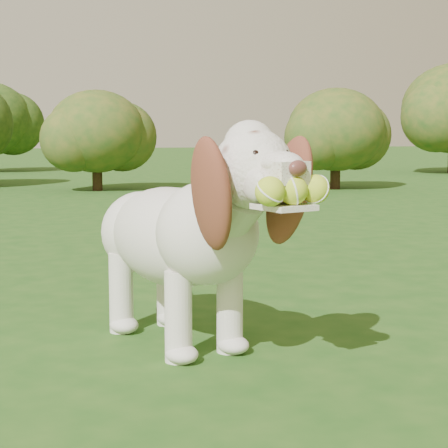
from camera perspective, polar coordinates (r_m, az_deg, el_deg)
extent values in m
plane|color=#1D4B15|center=(3.13, -13.26, -8.85)|extent=(80.00, 80.00, 0.00)
ellipsoid|color=silver|center=(3.01, -4.07, -0.94)|extent=(0.58, 0.83, 0.40)
ellipsoid|color=silver|center=(2.76, -1.27, -0.69)|extent=(0.48, 0.48, 0.39)
ellipsoid|color=silver|center=(3.24, -6.27, -0.61)|extent=(0.44, 0.44, 0.35)
cylinder|color=silver|center=(2.63, 0.40, 1.15)|extent=(0.28, 0.35, 0.30)
sphere|color=silver|center=(2.50, 2.25, 4.23)|extent=(0.34, 0.34, 0.27)
sphere|color=silver|center=(2.51, 1.96, 5.93)|extent=(0.22, 0.22, 0.18)
cube|color=silver|center=(2.37, 4.37, 3.93)|extent=(0.15, 0.18, 0.07)
ellipsoid|color=#592D28|center=(2.30, 5.64, 4.25)|extent=(0.07, 0.06, 0.05)
cube|color=silver|center=(2.37, 4.59, 1.31)|extent=(0.19, 0.21, 0.02)
ellipsoid|color=brown|center=(2.42, -0.99, 2.27)|extent=(0.19, 0.29, 0.42)
ellipsoid|color=brown|center=(2.60, 4.97, 2.57)|extent=(0.21, 0.25, 0.42)
cylinder|color=silver|center=(3.38, -7.47, 0.45)|extent=(0.12, 0.20, 0.15)
cylinder|color=silver|center=(2.78, -3.50, -7.06)|extent=(0.13, 0.13, 0.34)
cylinder|color=silver|center=(2.90, 0.44, -6.48)|extent=(0.13, 0.13, 0.34)
cylinder|color=silver|center=(3.22, -7.84, -5.19)|extent=(0.13, 0.13, 0.34)
cylinder|color=silver|center=(3.32, -4.28, -4.78)|extent=(0.13, 0.13, 0.34)
sphere|color=yellow|center=(2.27, 3.52, 2.49)|extent=(0.12, 0.12, 0.09)
sphere|color=yellow|center=(2.33, 5.28, 2.58)|extent=(0.12, 0.12, 0.09)
sphere|color=yellow|center=(2.38, 6.96, 2.66)|extent=(0.12, 0.12, 0.09)
cylinder|color=#382314|center=(11.16, -9.63, 3.73)|extent=(0.15, 0.15, 0.47)
ellipsoid|color=#1E3B12|center=(11.14, -9.70, 6.97)|extent=(1.42, 1.42, 1.21)
cylinder|color=#382314|center=(11.44, 8.47, 3.87)|extent=(0.15, 0.15, 0.49)
ellipsoid|color=#1E3B12|center=(11.42, 8.53, 7.13)|extent=(1.46, 1.46, 1.24)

